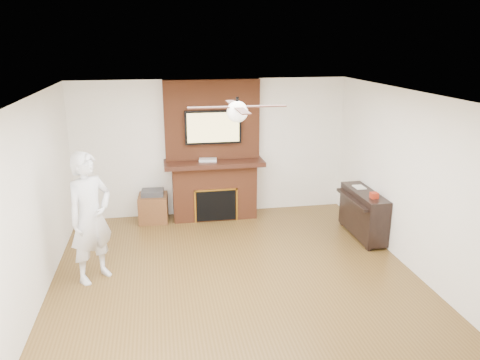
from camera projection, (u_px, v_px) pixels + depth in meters
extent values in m
cube|color=#563B19|center=(238.00, 288.00, 6.39)|extent=(5.36, 5.86, 0.18)
cube|color=white|center=(237.00, 89.00, 5.62)|extent=(5.36, 5.86, 0.18)
cube|color=white|center=(211.00, 147.00, 8.68)|extent=(5.36, 0.18, 2.50)
cube|color=white|center=(306.00, 320.00, 3.33)|extent=(5.36, 0.18, 2.50)
cube|color=white|center=(24.00, 207.00, 5.57)|extent=(0.18, 5.86, 2.50)
cube|color=white|center=(422.00, 184.00, 6.44)|extent=(0.18, 5.86, 2.50)
cube|color=brown|center=(214.00, 191.00, 8.58)|extent=(1.50, 0.50, 1.00)
cube|color=black|center=(214.00, 163.00, 8.39)|extent=(1.78, 0.64, 0.08)
cube|color=brown|center=(212.00, 120.00, 8.35)|extent=(1.70, 0.20, 1.42)
cube|color=black|center=(216.00, 205.00, 8.39)|extent=(0.70, 0.06, 0.55)
cube|color=#BF8C2D|center=(216.00, 190.00, 8.30)|extent=(0.78, 0.02, 0.03)
cube|color=#BF8C2D|center=(195.00, 207.00, 8.32)|extent=(0.03, 0.02, 0.61)
cube|color=#BF8C2D|center=(237.00, 204.00, 8.45)|extent=(0.03, 0.02, 0.61)
cube|color=black|center=(213.00, 127.00, 8.24)|extent=(1.00, 0.07, 0.60)
cube|color=#E2CB77|center=(213.00, 128.00, 8.20)|extent=(0.92, 0.01, 0.52)
cylinder|color=black|center=(237.00, 103.00, 5.66)|extent=(0.04, 0.04, 0.14)
sphere|color=white|center=(237.00, 112.00, 5.70)|extent=(0.26, 0.26, 0.26)
cube|color=black|center=(264.00, 106.00, 5.73)|extent=(0.55, 0.11, 0.01)
cube|color=black|center=(233.00, 103.00, 5.99)|extent=(0.11, 0.55, 0.01)
cube|color=black|center=(210.00, 107.00, 5.62)|extent=(0.55, 0.11, 0.01)
cube|color=black|center=(242.00, 111.00, 5.37)|extent=(0.11, 0.55, 0.01)
imported|color=silver|center=(91.00, 218.00, 6.21)|extent=(0.78, 0.77, 1.79)
cube|color=#5A3319|center=(153.00, 208.00, 8.44)|extent=(0.54, 0.54, 0.49)
cube|color=#323235|center=(153.00, 193.00, 8.36)|extent=(0.41, 0.34, 0.10)
cube|color=black|center=(363.00, 213.00, 7.73)|extent=(0.35, 1.20, 0.74)
cube|color=black|center=(370.00, 231.00, 7.23)|extent=(0.06, 0.09, 0.64)
cube|color=black|center=(343.00, 208.00, 8.23)|extent=(0.06, 0.09, 0.64)
cube|color=black|center=(353.00, 199.00, 7.62)|extent=(0.13, 1.11, 0.05)
cube|color=silver|center=(359.00, 187.00, 7.83)|extent=(0.17, 0.23, 0.01)
cube|color=#A02813|center=(374.00, 195.00, 7.30)|extent=(0.11, 0.11, 0.09)
cube|color=silver|center=(208.00, 160.00, 8.34)|extent=(0.33, 0.22, 0.04)
cylinder|color=#BB8616|center=(204.00, 216.00, 8.56)|extent=(0.07, 0.07, 0.12)
cylinder|color=#316F2C|center=(210.00, 218.00, 8.50)|extent=(0.07, 0.07, 0.10)
cylinder|color=beige|center=(219.00, 218.00, 8.53)|extent=(0.08, 0.08, 0.10)
cylinder|color=#2C5286|center=(222.00, 217.00, 8.57)|extent=(0.06, 0.06, 0.07)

